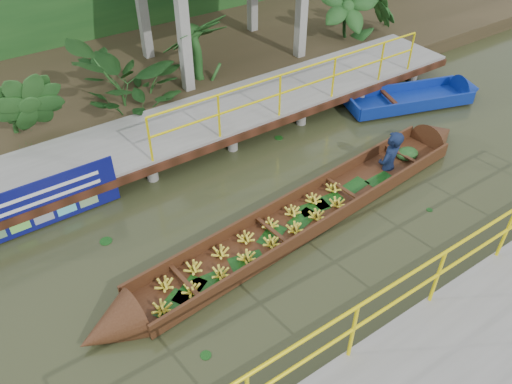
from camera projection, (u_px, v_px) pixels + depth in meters
ground at (265, 234)px, 9.31m from camera, size 80.00×80.00×0.00m
land_strip at (111, 74)px, 13.97m from camera, size 30.00×8.00×0.45m
far_dock at (178, 130)px, 11.21m from camera, size 16.00×2.06×1.66m
near_dock at (499, 364)px, 6.88m from camera, size 18.00×2.40×1.73m
vendor_boat at (323, 199)px, 9.68m from camera, size 9.41×1.75×2.18m
moored_blue_boat at (439, 95)px, 13.15m from camera, size 3.90×2.08×0.90m
blue_banner at (30, 208)px, 9.03m from camera, size 3.27×0.04×1.02m
tropical_plants at (194, 50)px, 12.53m from camera, size 14.44×1.44×1.80m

